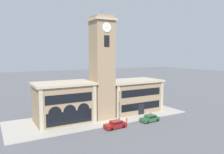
% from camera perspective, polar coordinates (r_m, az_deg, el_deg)
% --- Properties ---
extents(ground_plane, '(300.00, 300.00, 0.00)m').
position_cam_1_polar(ground_plane, '(42.68, 0.89, -12.52)').
color(ground_plane, '#56565B').
extents(sidewalk_kerb, '(38.19, 12.74, 0.15)m').
position_cam_1_polar(sidewalk_kerb, '(48.01, -3.06, -10.34)').
color(sidewalk_kerb, '#A39E93').
rests_on(sidewalk_kerb, ground_plane).
extents(clock_tower, '(4.82, 4.82, 22.48)m').
position_cam_1_polar(clock_tower, '(45.39, -2.61, 2.36)').
color(clock_tower, '#937A5B').
rests_on(clock_tower, ground_plane).
extents(town_hall_left_wing, '(11.64, 8.04, 8.00)m').
position_cam_1_polar(town_hall_left_wing, '(44.81, -12.52, -6.43)').
color(town_hall_left_wing, '#937A5B').
rests_on(town_hall_left_wing, ground_plane).
extents(town_hall_right_wing, '(13.43, 8.04, 7.54)m').
position_cam_1_polar(town_hall_right_wing, '(52.08, 5.23, -4.86)').
color(town_hall_right_wing, '#937A5B').
rests_on(town_hall_right_wing, ground_plane).
extents(parked_car_near, '(4.27, 1.98, 1.39)m').
position_cam_1_polar(parked_car_near, '(40.94, 0.92, -12.26)').
color(parked_car_near, maroon).
rests_on(parked_car_near, ground_plane).
extents(parked_car_mid, '(4.14, 2.04, 1.34)m').
position_cam_1_polar(parked_car_mid, '(45.43, 9.87, -10.54)').
color(parked_car_mid, '#285633').
rests_on(parked_car_mid, ground_plane).
extents(street_lamp, '(0.36, 0.36, 6.63)m').
position_cam_1_polar(street_lamp, '(42.64, 1.99, -6.39)').
color(street_lamp, '#4C4C51').
rests_on(street_lamp, sidewalk_kerb).
extents(bollard, '(0.18, 0.18, 1.06)m').
position_cam_1_polar(bollard, '(47.76, 9.97, -9.77)').
color(bollard, black).
rests_on(bollard, sidewalk_kerb).
extents(fire_hydrant, '(0.22, 0.22, 0.87)m').
position_cam_1_polar(fire_hydrant, '(44.26, 3.88, -11.08)').
color(fire_hydrant, red).
rests_on(fire_hydrant, sidewalk_kerb).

